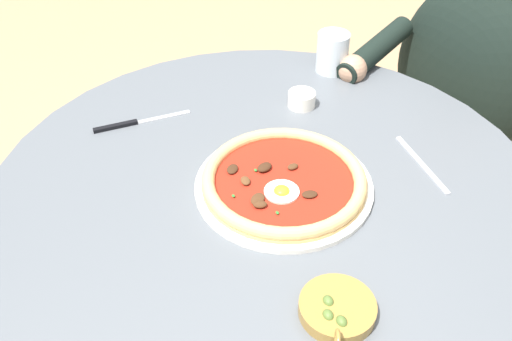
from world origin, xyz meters
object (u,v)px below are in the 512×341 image
at_px(dining_table, 266,235).
at_px(diner_person, 448,135).
at_px(olive_pan, 334,310).
at_px(steak_knife, 128,124).
at_px(ramekin_capers, 302,99).
at_px(water_glass, 332,55).
at_px(fork_utensil, 422,164).
at_px(pizza_on_plate, 284,181).
at_px(cafe_chair_diner, 475,114).

relative_size(dining_table, diner_person, 0.93).
relative_size(dining_table, olive_pan, 7.75).
height_order(steak_knife, ramekin_capers, ramekin_capers).
relative_size(dining_table, water_glass, 10.96).
distance_m(steak_knife, fork_utensil, 0.60).
bearing_deg(steak_knife, ramekin_capers, -97.26).
bearing_deg(water_glass, olive_pan, 155.88).
relative_size(water_glass, diner_person, 0.08).
xyz_separation_m(olive_pan, diner_person, (0.61, -0.66, -0.27)).
bearing_deg(pizza_on_plate, fork_utensil, -94.42).
bearing_deg(pizza_on_plate, water_glass, -35.54).
relative_size(ramekin_capers, diner_person, 0.05).
bearing_deg(water_glass, ramekin_capers, 133.99).
distance_m(ramekin_capers, cafe_chair_diner, 0.69).
bearing_deg(pizza_on_plate, steak_knife, 39.39).
relative_size(olive_pan, fork_utensil, 0.73).
distance_m(olive_pan, cafe_chair_diner, 1.06).
relative_size(pizza_on_plate, steak_knife, 1.58).
bearing_deg(ramekin_capers, steak_knife, 82.74).
relative_size(steak_knife, fork_utensil, 1.14).
distance_m(water_glass, ramekin_capers, 0.18).
height_order(pizza_on_plate, water_glass, water_glass).
height_order(ramekin_capers, olive_pan, olive_pan).
bearing_deg(water_glass, dining_table, 140.05).
bearing_deg(water_glass, cafe_chair_diner, -88.21).
relative_size(dining_table, pizza_on_plate, 3.17).
bearing_deg(fork_utensil, cafe_chair_diner, -49.81).
bearing_deg(diner_person, ramekin_capers, 99.53).
xyz_separation_m(steak_knife, ramekin_capers, (-0.05, -0.37, 0.01)).
relative_size(dining_table, steak_knife, 5.00).
relative_size(ramekin_capers, fork_utensil, 0.33).
height_order(steak_knife, diner_person, diner_person).
bearing_deg(olive_pan, ramekin_capers, -17.26).
distance_m(diner_person, cafe_chair_diner, 0.14).
bearing_deg(olive_pan, cafe_chair_diner, -49.66).
xyz_separation_m(dining_table, steak_knife, (0.27, 0.22, 0.14)).
relative_size(ramekin_capers, cafe_chair_diner, 0.07).
distance_m(dining_table, ramekin_capers, 0.31).
relative_size(water_glass, olive_pan, 0.71).
relative_size(fork_utensil, cafe_chair_diner, 0.22).
xyz_separation_m(fork_utensil, diner_person, (0.35, -0.35, -0.26)).
distance_m(pizza_on_plate, steak_knife, 0.38).
xyz_separation_m(steak_knife, olive_pan, (-0.58, -0.21, 0.01)).
relative_size(steak_knife, ramekin_capers, 3.43).
relative_size(dining_table, fork_utensil, 5.69).
bearing_deg(dining_table, olive_pan, 178.96).
relative_size(steak_knife, olive_pan, 1.55).
bearing_deg(pizza_on_plate, dining_table, 42.45).
relative_size(pizza_on_plate, diner_person, 0.29).
height_order(pizza_on_plate, olive_pan, olive_pan).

